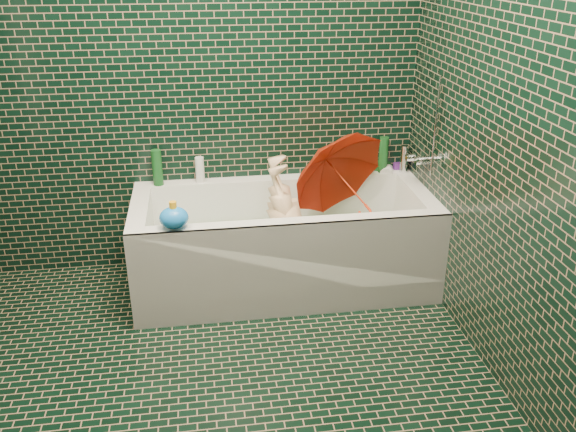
{
  "coord_description": "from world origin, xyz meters",
  "views": [
    {
      "loc": [
        0.0,
        -2.12,
        1.86
      ],
      "look_at": [
        0.45,
        0.82,
        0.52
      ],
      "focal_mm": 38.0,
      "sensor_mm": 36.0,
      "label": 1
    }
  ],
  "objects": [
    {
      "name": "floor",
      "position": [
        0.0,
        0.0,
        0.0
      ],
      "size": [
        2.8,
        2.8,
        0.0
      ],
      "primitive_type": "plane",
      "color": "black",
      "rests_on": "ground"
    },
    {
      "name": "wall_back",
      "position": [
        0.0,
        1.4,
        1.25
      ],
      "size": [
        2.8,
        0.0,
        2.8
      ],
      "primitive_type": "plane",
      "rotation": [
        1.57,
        0.0,
        0.0
      ],
      "color": "black",
      "rests_on": "floor"
    },
    {
      "name": "wall_front",
      "position": [
        0.0,
        -1.4,
        1.25
      ],
      "size": [
        2.8,
        0.0,
        2.8
      ],
      "primitive_type": "plane",
      "rotation": [
        -1.57,
        0.0,
        0.0
      ],
      "color": "black",
      "rests_on": "floor"
    },
    {
      "name": "wall_right",
      "position": [
        1.3,
        0.0,
        1.25
      ],
      "size": [
        0.0,
        2.8,
        2.8
      ],
      "primitive_type": "plane",
      "rotation": [
        1.57,
        0.0,
        -1.57
      ],
      "color": "black",
      "rests_on": "floor"
    },
    {
      "name": "bathtub",
      "position": [
        0.45,
        1.01,
        0.21
      ],
      "size": [
        1.7,
        0.75,
        0.55
      ],
      "color": "white",
      "rests_on": "floor"
    },
    {
      "name": "bath_mat",
      "position": [
        0.45,
        1.02,
        0.16
      ],
      "size": [
        1.35,
        0.47,
        0.01
      ],
      "primitive_type": "cube",
      "color": "green",
      "rests_on": "bathtub"
    },
    {
      "name": "water",
      "position": [
        0.45,
        1.02,
        0.3
      ],
      "size": [
        1.48,
        0.53,
        0.0
      ],
      "primitive_type": "cube",
      "color": "silver",
      "rests_on": "bathtub"
    },
    {
      "name": "faucet",
      "position": [
        1.26,
        1.02,
        0.77
      ],
      "size": [
        0.18,
        0.19,
        0.55
      ],
      "color": "silver",
      "rests_on": "wall_right"
    },
    {
      "name": "child",
      "position": [
        0.51,
        1.0,
        0.31
      ],
      "size": [
        1.0,
        0.49,
        0.43
      ],
      "primitive_type": "imported",
      "rotation": [
        -1.34,
        0.0,
        -1.74
      ],
      "color": "beige",
      "rests_on": "bathtub"
    },
    {
      "name": "umbrella",
      "position": [
        0.82,
        1.03,
        0.6
      ],
      "size": [
        0.82,
        0.88,
        0.84
      ],
      "primitive_type": "imported",
      "rotation": [
        0.45,
        -0.32,
        0.3
      ],
      "color": "red",
      "rests_on": "bathtub"
    },
    {
      "name": "soap_bottle_a",
      "position": [
        1.14,
        1.31,
        0.55
      ],
      "size": [
        0.12,
        0.12,
        0.24
      ],
      "primitive_type": "imported",
      "rotation": [
        0.0,
        0.0,
        -0.33
      ],
      "color": "white",
      "rests_on": "bathtub"
    },
    {
      "name": "soap_bottle_b",
      "position": [
        1.25,
        1.37,
        0.55
      ],
      "size": [
        0.09,
        0.09,
        0.19
      ],
      "primitive_type": "imported",
      "rotation": [
        0.0,
        0.0,
        0.02
      ],
      "color": "#521F77",
      "rests_on": "bathtub"
    },
    {
      "name": "soap_bottle_c",
      "position": [
        1.12,
        1.36,
        0.55
      ],
      "size": [
        0.17,
        0.17,
        0.18
      ],
      "primitive_type": "imported",
      "rotation": [
        0.0,
        0.0,
        -0.22
      ],
      "color": "#164D1E",
      "rests_on": "bathtub"
    },
    {
      "name": "bottle_right_tall",
      "position": [
        1.12,
        1.35,
        0.66
      ],
      "size": [
        0.06,
        0.06,
        0.23
      ],
      "primitive_type": "cylinder",
      "rotation": [
        0.0,
        0.0,
        -0.0
      ],
      "color": "#164D1E",
      "rests_on": "bathtub"
    },
    {
      "name": "bottle_right_pump",
      "position": [
        1.25,
        1.32,
        0.64
      ],
      "size": [
        0.06,
        0.06,
        0.17
      ],
      "primitive_type": "cylinder",
      "rotation": [
        0.0,
        0.0,
        -0.21
      ],
      "color": "silver",
      "rests_on": "bathtub"
    },
    {
      "name": "bottle_left_tall",
      "position": [
        -0.25,
        1.33,
        0.66
      ],
      "size": [
        0.07,
        0.07,
        0.21
      ],
      "primitive_type": "cylinder",
      "rotation": [
        0.0,
        0.0,
        0.27
      ],
      "color": "#164D1E",
      "rests_on": "bathtub"
    },
    {
      "name": "bottle_left_short",
      "position": [
        -0.01,
        1.34,
        0.63
      ],
      "size": [
        0.06,
        0.06,
        0.16
      ],
      "primitive_type": "cylinder",
      "rotation": [
        0.0,
        0.0,
        -0.13
      ],
      "color": "white",
      "rests_on": "bathtub"
    },
    {
      "name": "rubber_duck",
      "position": [
        1.02,
        1.35,
        0.6
      ],
      "size": [
        0.13,
        0.11,
        0.11
      ],
      "rotation": [
        0.0,
        0.0,
        0.36
      ],
      "color": "#FFAD1A",
      "rests_on": "bathtub"
    },
    {
      "name": "bath_toy",
      "position": [
        -0.15,
        0.7,
        0.61
      ],
      "size": [
        0.16,
        0.13,
        0.14
      ],
      "rotation": [
        0.0,
        0.0,
        -0.08
      ],
      "color": "blue",
      "rests_on": "bathtub"
    }
  ]
}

